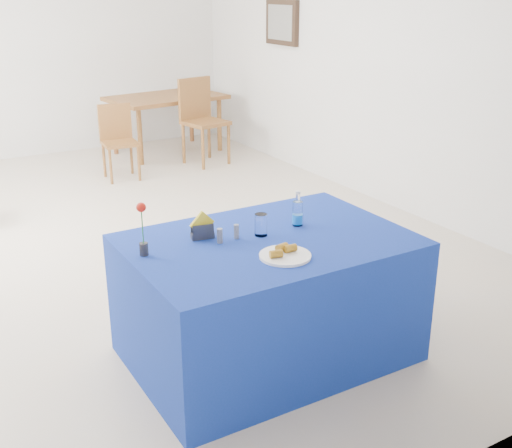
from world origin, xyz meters
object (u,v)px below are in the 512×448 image
at_px(chair_bg_left, 118,136).
at_px(chair_bg_right, 201,115).
at_px(plate, 285,256).
at_px(water_bottle, 297,214).
at_px(oak_table, 166,102).
at_px(blue_table, 268,298).

xyz_separation_m(chair_bg_left, chair_bg_right, (1.12, 0.13, 0.12)).
relative_size(plate, chair_bg_left, 0.33).
relative_size(water_bottle, chair_bg_left, 0.25).
bearing_deg(water_bottle, oak_table, 76.00).
distance_m(blue_table, chair_bg_left, 4.20).
relative_size(oak_table, chair_bg_right, 1.47).
distance_m(oak_table, chair_bg_right, 0.72).
bearing_deg(chair_bg_left, blue_table, -92.06).
bearing_deg(oak_table, chair_bg_right, -76.92).
height_order(blue_table, oak_table, blue_table).
xyz_separation_m(blue_table, oak_table, (1.48, 4.99, 0.30)).
bearing_deg(water_bottle, chair_bg_right, 71.77).
height_order(water_bottle, oak_table, water_bottle).
bearing_deg(plate, blue_table, 77.34).
xyz_separation_m(plate, chair_bg_left, (0.58, 4.43, -0.28)).
height_order(blue_table, chair_bg_left, chair_bg_left).
bearing_deg(water_bottle, blue_table, -159.31).
height_order(plate, chair_bg_left, chair_bg_left).
xyz_separation_m(water_bottle, chair_bg_right, (1.38, 4.19, -0.22)).
distance_m(water_bottle, chair_bg_left, 4.08).
height_order(plate, oak_table, plate).
bearing_deg(chair_bg_left, water_bottle, -88.52).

